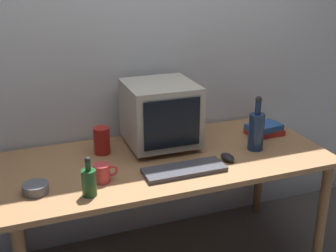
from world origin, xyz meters
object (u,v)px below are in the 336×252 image
at_px(bottle_short, 89,181).
at_px(mug, 102,173).
at_px(cd_spindle, 36,188).
at_px(metal_canister, 102,141).
at_px(bottle_tall, 256,130).
at_px(keyboard, 184,170).
at_px(book_stack, 264,129).
at_px(crt_monitor, 160,114).
at_px(computer_mouse, 228,157).

height_order(bottle_short, mug, bottle_short).
relative_size(cd_spindle, metal_canister, 0.80).
relative_size(bottle_tall, metal_canister, 2.08).
xyz_separation_m(bottle_tall, cd_spindle, (-1.21, -0.07, -0.09)).
bearing_deg(bottle_short, cd_spindle, 154.12).
relative_size(keyboard, bottle_tall, 1.34).
height_order(keyboard, bottle_short, bottle_short).
height_order(bottle_short, book_stack, bottle_short).
bearing_deg(mug, bottle_short, -128.06).
xyz_separation_m(bottle_tall, metal_canister, (-0.82, 0.25, -0.04)).
relative_size(bottle_short, cd_spindle, 1.60).
bearing_deg(bottle_tall, cd_spindle, -176.48).
bearing_deg(mug, book_stack, 13.21).
height_order(keyboard, mug, mug).
xyz_separation_m(mug, cd_spindle, (-0.31, 0.00, -0.02)).
bearing_deg(bottle_short, crt_monitor, 40.55).
distance_m(bottle_short, metal_canister, 0.47).
bearing_deg(computer_mouse, cd_spindle, 177.40).
bearing_deg(crt_monitor, metal_canister, 177.64).
height_order(keyboard, book_stack, book_stack).
distance_m(keyboard, bottle_tall, 0.51).
relative_size(book_stack, cd_spindle, 1.89).
bearing_deg(bottle_short, bottle_tall, 10.72).
bearing_deg(metal_canister, mug, -102.51).
relative_size(book_stack, mug, 1.89).
distance_m(bottle_short, mug, 0.14).
height_order(book_stack, cd_spindle, book_stack).
height_order(crt_monitor, computer_mouse, crt_monitor).
xyz_separation_m(book_stack, mug, (-1.06, -0.25, 0.01)).
distance_m(keyboard, metal_canister, 0.51).
bearing_deg(computer_mouse, bottle_tall, 17.36).
height_order(computer_mouse, bottle_tall, bottle_tall).
bearing_deg(mug, keyboard, -6.41).
xyz_separation_m(crt_monitor, mug, (-0.41, -0.32, -0.15)).
relative_size(computer_mouse, mug, 0.83).
xyz_separation_m(bottle_short, book_stack, (1.14, 0.36, -0.04)).
bearing_deg(cd_spindle, bottle_short, -25.88).
height_order(crt_monitor, mug, crt_monitor).
bearing_deg(metal_canister, keyboard, -48.25).
bearing_deg(keyboard, metal_canister, 131.48).
height_order(bottle_short, metal_canister, bottle_short).
xyz_separation_m(bottle_tall, mug, (-0.89, -0.08, -0.07)).
bearing_deg(crt_monitor, keyboard, -90.41).
height_order(bottle_tall, cd_spindle, bottle_tall).
xyz_separation_m(mug, metal_canister, (0.07, 0.33, 0.03)).
xyz_separation_m(computer_mouse, metal_canister, (-0.60, 0.33, 0.06)).
xyz_separation_m(bottle_short, cd_spindle, (-0.23, 0.11, -0.05)).
distance_m(computer_mouse, bottle_tall, 0.25).
distance_m(keyboard, cd_spindle, 0.72).
relative_size(crt_monitor, book_stack, 1.73).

